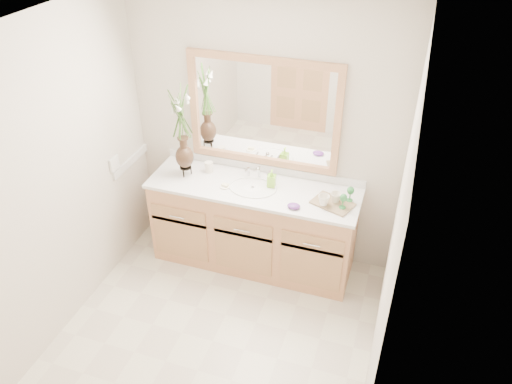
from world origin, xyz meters
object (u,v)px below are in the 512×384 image
(flower_vase, at_px, (181,122))
(tray, at_px, (332,203))
(tumbler, at_px, (209,167))
(soap_bottle, at_px, (272,179))

(flower_vase, bearing_deg, tray, -2.00)
(flower_vase, distance_m, tumbler, 0.51)
(soap_bottle, height_order, tray, soap_bottle)
(tumbler, bearing_deg, flower_vase, -147.60)
(flower_vase, relative_size, tumbler, 7.95)
(flower_vase, relative_size, tray, 2.38)
(tumbler, distance_m, tray, 1.16)
(flower_vase, xyz_separation_m, soap_bottle, (0.78, 0.06, -0.45))
(flower_vase, relative_size, soap_bottle, 5.43)
(tumbler, relative_size, tray, 0.30)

